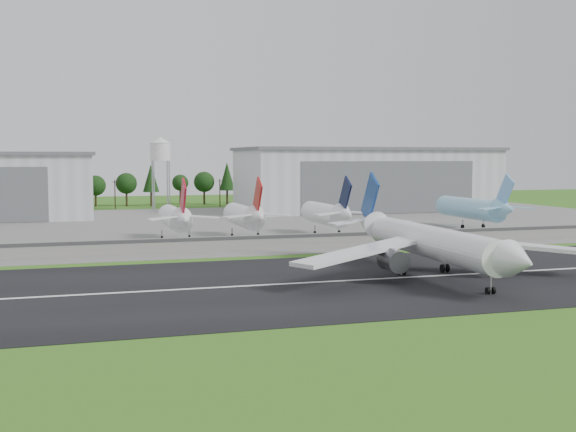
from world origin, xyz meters
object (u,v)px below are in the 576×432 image
object	(u,v)px
parked_jet_red_a	(176,218)
parked_jet_red_b	(246,216)
main_airliner	(433,250)
parked_jet_navy	(329,214)
parked_jet_skyblue	(476,208)

from	to	relation	value
parked_jet_red_a	parked_jet_red_b	bearing A→B (deg)	0.04
main_airliner	parked_jet_navy	xyz separation A→B (m)	(4.93, 67.00, 1.29)
parked_jet_red_b	main_airliner	bearing A→B (deg)	-75.03
parked_jet_red_a	parked_jet_red_b	xyz separation A→B (m)	(18.19, 0.01, 0.08)
parked_jet_skyblue	parked_jet_red_a	bearing A→B (deg)	-176.76
parked_jet_red_a	parked_jet_red_b	distance (m)	18.19
parked_jet_red_b	parked_jet_navy	distance (m)	22.84
main_airliner	parked_jet_red_a	xyz separation A→B (m)	(-36.10, 66.98, 1.18)
parked_jet_red_b	parked_jet_red_a	bearing A→B (deg)	-179.96
parked_jet_red_a	parked_jet_skyblue	xyz separation A→B (m)	(89.02, 5.05, 0.26)
parked_jet_red_b	parked_jet_skyblue	world-z (taller)	parked_jet_skyblue
main_airliner	parked_jet_red_a	bearing A→B (deg)	-59.92
parked_jet_red_b	parked_jet_navy	bearing A→B (deg)	0.01
parked_jet_red_a	parked_jet_skyblue	size ratio (longest dim) A/B	0.84
parked_jet_red_b	parked_jet_skyblue	bearing A→B (deg)	4.06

